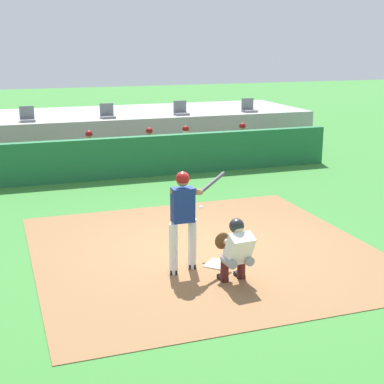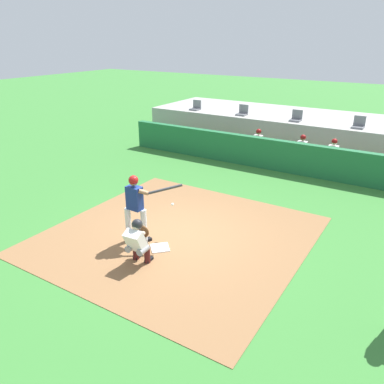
% 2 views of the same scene
% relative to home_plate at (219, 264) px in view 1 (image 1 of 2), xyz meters
% --- Properties ---
extents(ground_plane, '(80.00, 80.00, 0.00)m').
position_rel_home_plate_xyz_m(ground_plane, '(0.00, 0.80, -0.02)').
color(ground_plane, '#387A33').
extents(dirt_infield, '(6.40, 6.40, 0.01)m').
position_rel_home_plate_xyz_m(dirt_infield, '(0.00, 0.80, -0.02)').
color(dirt_infield, olive).
rests_on(dirt_infield, ground).
extents(home_plate, '(0.62, 0.62, 0.02)m').
position_rel_home_plate_xyz_m(home_plate, '(0.00, 0.00, 0.00)').
color(home_plate, white).
rests_on(home_plate, dirt_infield).
extents(batter_at_plate, '(1.30, 0.80, 1.80)m').
position_rel_home_plate_xyz_m(batter_at_plate, '(-0.67, -0.02, 1.01)').
color(batter_at_plate, silver).
rests_on(batter_at_plate, ground).
extents(catcher_crouched, '(0.51, 1.87, 1.13)m').
position_rel_home_plate_xyz_m(catcher_crouched, '(-0.02, -0.77, 0.59)').
color(catcher_crouched, gray).
rests_on(catcher_crouched, ground).
extents(dugout_wall, '(13.00, 0.30, 1.20)m').
position_rel_home_plate_xyz_m(dugout_wall, '(0.00, 7.30, 0.58)').
color(dugout_wall, '#1E6638').
rests_on(dugout_wall, ground).
extents(dugout_bench, '(11.80, 0.44, 0.45)m').
position_rel_home_plate_xyz_m(dugout_bench, '(0.00, 8.30, 0.20)').
color(dugout_bench, olive).
rests_on(dugout_bench, ground).
extents(dugout_player_0, '(0.49, 0.70, 1.30)m').
position_rel_home_plate_xyz_m(dugout_player_0, '(-0.95, 8.14, 0.65)').
color(dugout_player_0, '#939399').
rests_on(dugout_player_0, ground).
extents(dugout_player_1, '(0.49, 0.70, 1.30)m').
position_rel_home_plate_xyz_m(dugout_player_1, '(0.93, 8.14, 0.65)').
color(dugout_player_1, '#939399').
rests_on(dugout_player_1, ground).
extents(dugout_player_2, '(0.49, 0.70, 1.30)m').
position_rel_home_plate_xyz_m(dugout_player_2, '(2.13, 8.14, 0.65)').
color(dugout_player_2, '#939399').
rests_on(dugout_player_2, ground).
extents(dugout_player_3, '(0.49, 0.70, 1.30)m').
position_rel_home_plate_xyz_m(dugout_player_3, '(4.11, 8.14, 0.65)').
color(dugout_player_3, '#939399').
rests_on(dugout_player_3, ground).
extents(stands_platform, '(15.00, 4.40, 1.40)m').
position_rel_home_plate_xyz_m(stands_platform, '(0.00, 11.70, 0.68)').
color(stands_platform, '#9E9E99').
rests_on(stands_platform, ground).
extents(stadium_seat_1, '(0.46, 0.46, 0.48)m').
position_rel_home_plate_xyz_m(stadium_seat_1, '(-2.60, 10.18, 1.51)').
color(stadium_seat_1, slate).
rests_on(stadium_seat_1, stands_platform).
extents(stadium_seat_2, '(0.46, 0.46, 0.48)m').
position_rel_home_plate_xyz_m(stadium_seat_2, '(0.00, 10.18, 1.51)').
color(stadium_seat_2, slate).
rests_on(stadium_seat_2, stands_platform).
extents(stadium_seat_3, '(0.46, 0.46, 0.48)m').
position_rel_home_plate_xyz_m(stadium_seat_3, '(2.60, 10.18, 1.51)').
color(stadium_seat_3, slate).
rests_on(stadium_seat_3, stands_platform).
extents(stadium_seat_4, '(0.46, 0.46, 0.48)m').
position_rel_home_plate_xyz_m(stadium_seat_4, '(5.20, 10.18, 1.51)').
color(stadium_seat_4, slate).
rests_on(stadium_seat_4, stands_platform).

